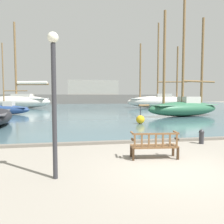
{
  "coord_description": "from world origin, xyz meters",
  "views": [
    {
      "loc": [
        -2.89,
        -5.81,
        2.13
      ],
      "look_at": [
        -0.08,
        10.0,
        1.0
      ],
      "focal_mm": 35.0,
      "sensor_mm": 36.0,
      "label": 1
    }
  ],
  "objects": [
    {
      "name": "far_breakwater",
      "position": [
        0.77,
        57.88,
        2.26
      ],
      "size": [
        52.93,
        2.4,
        6.91
      ],
      "color": "#66605B",
      "rests_on": "ground"
    },
    {
      "name": "sailboat_outer_starboard",
      "position": [
        -10.61,
        21.17,
        0.73
      ],
      "size": [
        6.79,
        2.6,
        8.15
      ],
      "color": "navy",
      "rests_on": "harbor_water"
    },
    {
      "name": "mooring_bollard",
      "position": [
        2.82,
        3.11,
        0.36
      ],
      "size": [
        0.24,
        0.24,
        0.65
      ],
      "color": "#2D2D33",
      "rests_on": "ground"
    },
    {
      "name": "ground_plane",
      "position": [
        0.0,
        0.0,
        0.0
      ],
      "size": [
        160.0,
        160.0,
        0.0
      ],
      "primitive_type": "plane",
      "color": "gray"
    },
    {
      "name": "quay_edge_kerb",
      "position": [
        0.0,
        3.85,
        0.06
      ],
      "size": [
        40.0,
        0.3,
        0.12
      ],
      "primitive_type": "cube",
      "color": "slate",
      "rests_on": "ground"
    },
    {
      "name": "park_bench",
      "position": [
        -0.16,
        1.23,
        0.47
      ],
      "size": [
        1.64,
        0.67,
        0.92
      ],
      "color": "#3D2A19",
      "rests_on": "ground"
    },
    {
      "name": "lamp_post",
      "position": [
        -3.37,
        -0.07,
        2.31
      ],
      "size": [
        0.28,
        0.28,
        3.75
      ],
      "color": "#2D2D33",
      "rests_on": "ground"
    },
    {
      "name": "sailboat_centre_channel",
      "position": [
        12.64,
        31.98,
        1.45
      ],
      "size": [
        11.95,
        5.3,
        15.2
      ],
      "color": "silver",
      "rests_on": "harbor_water"
    },
    {
      "name": "channel_buoy",
      "position": [
        2.11,
        10.01,
        0.41
      ],
      "size": [
        0.65,
        0.65,
        1.35
      ],
      "color": "gold",
      "rests_on": "harbor_water"
    },
    {
      "name": "sailboat_far_port",
      "position": [
        8.66,
        15.52,
        1.2
      ],
      "size": [
        9.96,
        4.63,
        12.73
      ],
      "color": "#2D6647",
      "rests_on": "harbor_water"
    },
    {
      "name": "harbor_water",
      "position": [
        0.0,
        44.0,
        0.04
      ],
      "size": [
        100.0,
        80.0,
        0.08
      ],
      "primitive_type": "cube",
      "color": "#476670",
      "rests_on": "ground"
    },
    {
      "name": "sailboat_distant_harbor",
      "position": [
        -12.49,
        35.47,
        1.45
      ],
      "size": [
        14.41,
        6.49,
        15.04
      ],
      "color": "silver",
      "rests_on": "harbor_water"
    }
  ]
}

